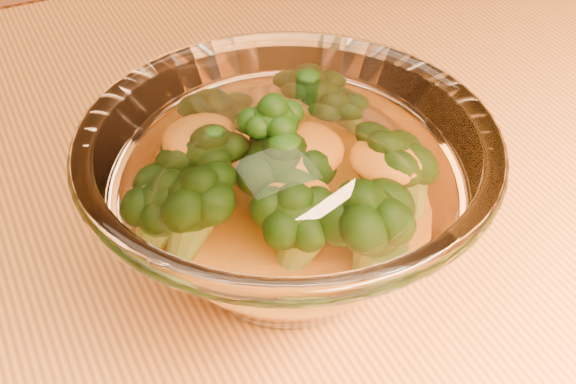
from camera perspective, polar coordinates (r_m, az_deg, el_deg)
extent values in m
cube|color=#B57A36|center=(0.54, 8.14, -3.01)|extent=(1.20, 0.80, 0.04)
cylinder|color=brown|center=(1.26, 19.38, 1.32)|extent=(0.06, 0.06, 0.71)
ellipsoid|color=white|center=(0.48, 0.00, -4.58)|extent=(0.10, 0.10, 0.02)
torus|color=white|center=(0.42, 0.00, 3.51)|extent=(0.23, 0.23, 0.01)
ellipsoid|color=orange|center=(0.46, 0.00, -2.52)|extent=(0.11, 0.11, 0.03)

